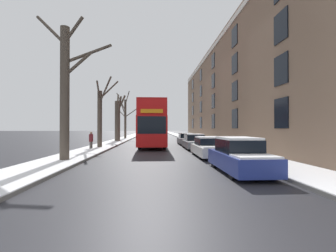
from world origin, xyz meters
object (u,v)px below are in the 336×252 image
parked_car_2 (194,142)px  parked_car_0 (239,156)px  bare_tree_left_1 (101,115)px  parked_car_3 (186,139)px  bare_tree_left_3 (125,117)px  double_decker_bus (152,122)px  bare_tree_left_0 (66,87)px  bare_tree_left_2 (118,119)px  pedestrian_left_sidewalk (91,140)px  parked_car_1 (209,147)px

parked_car_2 → parked_car_0: bearing=-90.0°
bare_tree_left_1 → parked_car_3: bare_tree_left_1 is taller
bare_tree_left_3 → double_decker_bus: bare_tree_left_3 is taller
bare_tree_left_0 → parked_car_3: bearing=56.4°
parked_car_0 → parked_car_3: bearing=90.0°
bare_tree_left_1 → bare_tree_left_2: bare_tree_left_2 is taller
bare_tree_left_0 → pedestrian_left_sidewalk: bare_tree_left_0 is taller
bare_tree_left_0 → parked_car_0: bearing=-21.8°
parked_car_0 → pedestrian_left_sidewalk: bearing=131.5°
bare_tree_left_1 → parked_car_1: size_ratio=1.63×
bare_tree_left_1 → bare_tree_left_2: bearing=90.2°
bare_tree_left_2 → pedestrian_left_sidewalk: bare_tree_left_2 is taller
bare_tree_left_3 → parked_car_1: bearing=-70.3°
bare_tree_left_2 → parked_car_1: 18.91m
bare_tree_left_2 → parked_car_2: bearing=-51.1°
bare_tree_left_0 → parked_car_1: 9.49m
bare_tree_left_0 → pedestrian_left_sidewalk: bearing=94.3°
parked_car_0 → bare_tree_left_1: bearing=126.2°
double_decker_bus → parked_car_2: 5.44m
bare_tree_left_3 → parked_car_2: bare_tree_left_3 is taller
double_decker_bus → parked_car_1: size_ratio=2.68×
parked_car_1 → parked_car_2: size_ratio=0.93×
bare_tree_left_3 → parked_car_2: 20.87m
bare_tree_left_3 → pedestrian_left_sidewalk: (-0.38, -19.41, -3.02)m
bare_tree_left_1 → bare_tree_left_3: bare_tree_left_3 is taller
bare_tree_left_1 → parked_car_2: (8.68, -0.78, -2.51)m
parked_car_1 → parked_car_2: 5.78m
bare_tree_left_0 → bare_tree_left_3: (-0.13, 26.28, -0.30)m
double_decker_bus → parked_car_0: size_ratio=2.67×
parked_car_1 → parked_car_3: 11.12m
bare_tree_left_2 → parked_car_0: (8.72, -21.85, -2.51)m
bare_tree_left_2 → pedestrian_left_sidewalk: 11.79m
bare_tree_left_3 → parked_car_1: 26.17m
bare_tree_left_3 → double_decker_bus: 16.14m
parked_car_3 → bare_tree_left_2: bearing=147.9°
parked_car_0 → parked_car_2: bearing=90.0°
double_decker_bus → parked_car_1: (3.86, -9.13, -1.89)m
bare_tree_left_0 → bare_tree_left_2: 18.44m
bare_tree_left_1 → parked_car_3: size_ratio=1.58×
bare_tree_left_1 → bare_tree_left_0: bearing=-89.5°
parked_car_3 → parked_car_1: bearing=-90.0°
parked_car_0 → bare_tree_left_0: bearing=158.2°
bare_tree_left_3 → parked_car_3: bearing=-56.8°
double_decker_bus → parked_car_3: bearing=27.3°
parked_car_2 → pedestrian_left_sidewalk: pedestrian_left_sidewalk is taller
bare_tree_left_0 → parked_car_0: (8.60, -3.44, -3.51)m
pedestrian_left_sidewalk → parked_car_0: bearing=-122.9°
bare_tree_left_2 → pedestrian_left_sidewalk: size_ratio=4.28×
bare_tree_left_0 → parked_car_2: (8.60, 7.61, -3.56)m
bare_tree_left_2 → bare_tree_left_3: (-0.02, 7.86, 0.69)m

